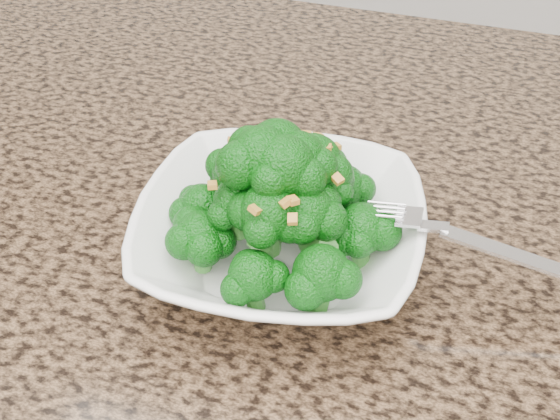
% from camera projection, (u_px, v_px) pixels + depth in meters
% --- Properties ---
extents(granite_counter, '(1.64, 1.04, 0.03)m').
position_uv_depth(granite_counter, '(79.00, 270.00, 0.55)').
color(granite_counter, brown).
rests_on(granite_counter, cabinet).
extents(bowl, '(0.24, 0.24, 0.05)m').
position_uv_depth(bowl, '(280.00, 235.00, 0.52)').
color(bowl, white).
rests_on(bowl, granite_counter).
extents(broccoli_pile, '(0.19, 0.19, 0.08)m').
position_uv_depth(broccoli_pile, '(280.00, 165.00, 0.48)').
color(broccoli_pile, '#09540A').
rests_on(broccoli_pile, bowl).
extents(garlic_topping, '(0.11, 0.11, 0.01)m').
position_uv_depth(garlic_topping, '(280.00, 114.00, 0.46)').
color(garlic_topping, '#C38B2F').
rests_on(garlic_topping, broccoli_pile).
extents(fork, '(0.17, 0.03, 0.01)m').
position_uv_depth(fork, '(439.00, 228.00, 0.48)').
color(fork, silver).
rests_on(fork, bowl).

